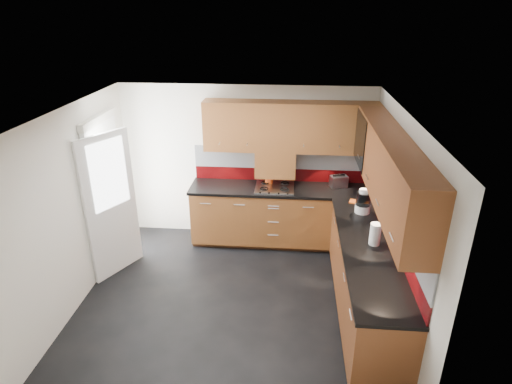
# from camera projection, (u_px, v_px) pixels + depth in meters

# --- Properties ---
(room) EXTENTS (4.00, 3.80, 2.64)m
(room) POSITION_uv_depth(u_px,v_px,m) (230.00, 193.00, 4.83)
(room) COLOR black
(base_cabinets) EXTENTS (2.70, 3.20, 0.95)m
(base_cabinets) POSITION_uv_depth(u_px,v_px,m) (316.00, 245.00, 5.83)
(base_cabinets) COLOR brown
(base_cabinets) RESTS_ON room
(countertop) EXTENTS (2.72, 3.22, 0.04)m
(countertop) POSITION_uv_depth(u_px,v_px,m) (318.00, 214.00, 5.63)
(countertop) COLOR black
(countertop) RESTS_ON base_cabinets
(backsplash) EXTENTS (2.70, 3.20, 0.54)m
(backsplash) POSITION_uv_depth(u_px,v_px,m) (335.00, 188.00, 5.70)
(backsplash) COLOR maroon
(backsplash) RESTS_ON countertop
(upper_cabinets) EXTENTS (2.50, 3.20, 0.72)m
(upper_cabinets) POSITION_uv_depth(u_px,v_px,m) (336.00, 146.00, 5.31)
(upper_cabinets) COLOR brown
(upper_cabinets) RESTS_ON room
(extractor_hood) EXTENTS (0.60, 0.33, 0.40)m
(extractor_hood) POSITION_uv_depth(u_px,v_px,m) (276.00, 163.00, 6.38)
(extractor_hood) COLOR brown
(extractor_hood) RESTS_ON room
(glass_cabinet) EXTENTS (0.32, 0.80, 0.66)m
(glass_cabinet) POSITION_uv_depth(u_px,v_px,m) (372.00, 138.00, 5.52)
(glass_cabinet) COLOR black
(glass_cabinet) RESTS_ON room
(back_door) EXTENTS (0.42, 1.19, 2.04)m
(back_door) POSITION_uv_depth(u_px,v_px,m) (109.00, 197.00, 5.84)
(back_door) COLOR white
(back_door) RESTS_ON room
(gas_hob) EXTENTS (0.57, 0.50, 0.04)m
(gas_hob) POSITION_uv_depth(u_px,v_px,m) (275.00, 187.00, 6.36)
(gas_hob) COLOR silver
(gas_hob) RESTS_ON countertop
(utensil_pot) EXTENTS (0.12, 0.12, 0.43)m
(utensil_pot) POSITION_uv_depth(u_px,v_px,m) (269.00, 178.00, 6.48)
(utensil_pot) COLOR #E44A15
(utensil_pot) RESTS_ON countertop
(toaster) EXTENTS (0.28, 0.22, 0.18)m
(toaster) POSITION_uv_depth(u_px,v_px,m) (339.00, 181.00, 6.39)
(toaster) COLOR silver
(toaster) RESTS_ON countertop
(food_processor) EXTENTS (0.20, 0.20, 0.33)m
(food_processor) POSITION_uv_depth(u_px,v_px,m) (363.00, 202.00, 5.57)
(food_processor) COLOR white
(food_processor) RESTS_ON countertop
(paper_towel) EXTENTS (0.16, 0.16, 0.26)m
(paper_towel) POSITION_uv_depth(u_px,v_px,m) (375.00, 234.00, 4.84)
(paper_towel) COLOR white
(paper_towel) RESTS_ON countertop
(orange_cloth) EXTENTS (0.18, 0.16, 0.02)m
(orange_cloth) POSITION_uv_depth(u_px,v_px,m) (355.00, 202.00, 5.92)
(orange_cloth) COLOR orange
(orange_cloth) RESTS_ON countertop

